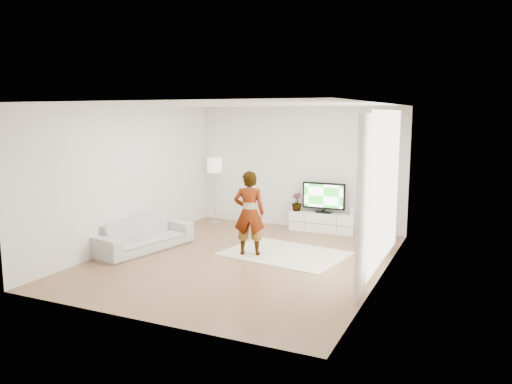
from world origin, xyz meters
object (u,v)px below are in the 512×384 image
at_px(rug, 285,253).
at_px(player, 249,213).
at_px(media_console, 323,222).
at_px(sofa, 143,235).
at_px(floor_lamp, 215,168).
at_px(television, 324,196).

distance_m(rug, player, 1.05).
xyz_separation_m(media_console, sofa, (-2.75, -2.98, 0.09)).
xyz_separation_m(sofa, floor_lamp, (0.05, 2.80, 1.04)).
xyz_separation_m(rug, floor_lamp, (-2.59, 1.92, 1.34)).
xyz_separation_m(media_console, rug, (-0.11, -2.09, -0.20)).
height_order(rug, sofa, sofa).
bearing_deg(player, television, -124.33).
relative_size(media_console, rug, 0.68).
bearing_deg(rug, floor_lamp, 143.48).
bearing_deg(floor_lamp, sofa, -90.95).
height_order(player, floor_lamp, player).
height_order(television, rug, television).
bearing_deg(television, rug, -92.94).
height_order(player, sofa, player).
relative_size(player, sofa, 0.78).
bearing_deg(media_console, rug, -92.98).
relative_size(television, floor_lamp, 0.63).
relative_size(player, floor_lamp, 1.00).
distance_m(rug, sofa, 2.80).
xyz_separation_m(player, sofa, (-2.05, -0.55, -0.51)).
distance_m(media_console, television, 0.59).
height_order(television, player, player).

